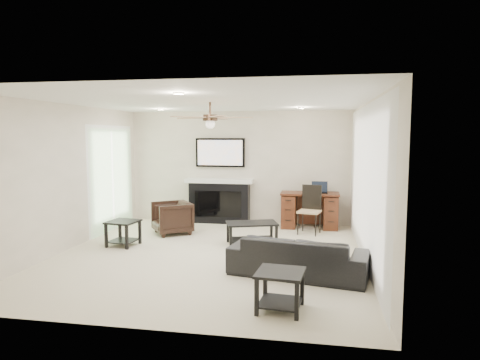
{
  "coord_description": "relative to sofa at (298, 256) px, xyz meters",
  "views": [
    {
      "loc": [
        1.7,
        -6.69,
        1.97
      ],
      "look_at": [
        0.43,
        0.44,
        1.21
      ],
      "focal_mm": 32.0,
      "sensor_mm": 36.0,
      "label": 1
    }
  ],
  "objects": [
    {
      "name": "fireplace_unit",
      "position": [
        -1.9,
        3.35,
        0.68
      ],
      "size": [
        1.52,
        0.34,
        1.91
      ],
      "primitive_type": "cube",
      "color": "black",
      "rests_on": "ground"
    },
    {
      "name": "room_shell",
      "position": [
        -1.29,
        0.85,
        1.4
      ],
      "size": [
        5.5,
        5.54,
        2.52
      ],
      "color": "beige",
      "rests_on": "ground"
    },
    {
      "name": "coffee_table",
      "position": [
        -0.9,
        1.6,
        -0.08
      ],
      "size": [
        1.01,
        0.76,
        0.4
      ],
      "primitive_type": "cube",
      "rotation": [
        0.0,
        0.0,
        0.32
      ],
      "color": "black",
      "rests_on": "ground"
    },
    {
      "name": "sofa",
      "position": [
        0.0,
        0.0,
        0.0
      ],
      "size": [
        2.02,
        1.1,
        0.56
      ],
      "primitive_type": "imported",
      "rotation": [
        0.0,
        0.0,
        2.95
      ],
      "color": "black",
      "rests_on": "ground"
    },
    {
      "name": "desk",
      "position": [
        0.11,
        3.17,
        0.1
      ],
      "size": [
        1.22,
        0.56,
        0.76
      ],
      "primitive_type": "cube",
      "color": "#3E180F",
      "rests_on": "ground"
    },
    {
      "name": "desk_chair",
      "position": [
        0.11,
        2.62,
        0.21
      ],
      "size": [
        0.51,
        0.53,
        0.97
      ],
      "primitive_type": "cube",
      "rotation": [
        0.0,
        0.0,
        -0.24
      ],
      "color": "black",
      "rests_on": "ground"
    },
    {
      "name": "armchair",
      "position": [
        -2.6,
        2.15,
        0.04
      ],
      "size": [
        0.98,
        0.98,
        0.65
      ],
      "primitive_type": "imported",
      "rotation": [
        0.0,
        0.0,
        -0.95
      ],
      "color": "black",
      "rests_on": "ground"
    },
    {
      "name": "end_table_near",
      "position": [
        -0.15,
        -1.25,
        -0.05
      ],
      "size": [
        0.57,
        0.57,
        0.45
      ],
      "primitive_type": "cube",
      "rotation": [
        0.0,
        0.0,
        -0.1
      ],
      "color": "black",
      "rests_on": "ground"
    },
    {
      "name": "end_table_left",
      "position": [
        -3.15,
        1.1,
        -0.05
      ],
      "size": [
        0.57,
        0.57,
        0.45
      ],
      "primitive_type": "cube",
      "rotation": [
        0.0,
        0.0,
        -0.14
      ],
      "color": "black",
      "rests_on": "ground"
    },
    {
      "name": "laptop",
      "position": [
        0.31,
        3.15,
        0.6
      ],
      "size": [
        0.33,
        0.24,
        0.23
      ],
      "primitive_type": "cube",
      "color": "black",
      "rests_on": "desk"
    }
  ]
}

